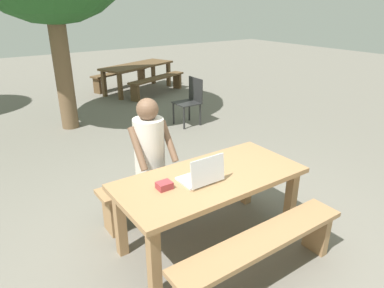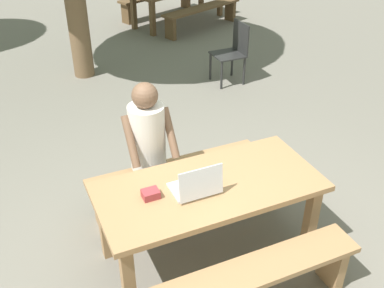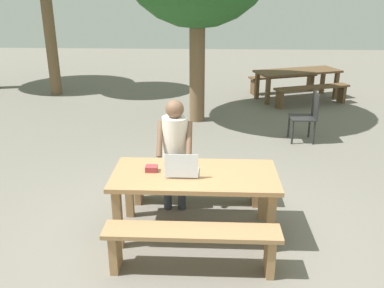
# 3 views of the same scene
# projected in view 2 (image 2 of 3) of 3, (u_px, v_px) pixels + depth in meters

# --- Properties ---
(ground_plane) EXTENTS (30.00, 30.00, 0.00)m
(ground_plane) POSITION_uv_depth(u_px,v_px,m) (208.00, 252.00, 4.03)
(ground_plane) COLOR slate
(picnic_table_front) EXTENTS (1.81, 0.85, 0.74)m
(picnic_table_front) POSITION_uv_depth(u_px,v_px,m) (209.00, 195.00, 3.69)
(picnic_table_front) COLOR #9E754C
(picnic_table_front) RESTS_ON ground
(bench_near) EXTENTS (1.72, 0.30, 0.47)m
(bench_near) POSITION_uv_depth(u_px,v_px,m) (251.00, 281.00, 3.30)
(bench_near) COLOR #9E754C
(bench_near) RESTS_ON ground
(bench_far) EXTENTS (1.72, 0.30, 0.47)m
(bench_far) POSITION_uv_depth(u_px,v_px,m) (177.00, 176.00, 4.38)
(bench_far) COLOR #9E754C
(bench_far) RESTS_ON ground
(laptop) EXTENTS (0.36, 0.29, 0.27)m
(laptop) POSITION_uv_depth(u_px,v_px,m) (196.00, 186.00, 3.51)
(laptop) COLOR silver
(laptop) RESTS_ON picnic_table_front
(small_pouch) EXTENTS (0.13, 0.11, 0.06)m
(small_pouch) POSITION_uv_depth(u_px,v_px,m) (151.00, 194.00, 3.48)
(small_pouch) COLOR #993338
(small_pouch) RESTS_ON picnic_table_front
(person_seated) EXTENTS (0.43, 0.42, 1.38)m
(person_seated) POSITION_uv_depth(u_px,v_px,m) (149.00, 143.00, 4.02)
(person_seated) COLOR #333847
(person_seated) RESTS_ON ground
(plastic_chair) EXTENTS (0.44, 0.44, 0.91)m
(plastic_chair) POSITION_uv_depth(u_px,v_px,m) (233.00, 51.00, 6.84)
(plastic_chair) COLOR #262626
(plastic_chair) RESTS_ON ground
(bench_mid_south) EXTENTS (1.88, 0.94, 0.46)m
(bench_mid_south) POSITION_uv_depth(u_px,v_px,m) (202.00, 12.00, 9.04)
(bench_mid_south) COLOR brown
(bench_mid_south) RESTS_ON ground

